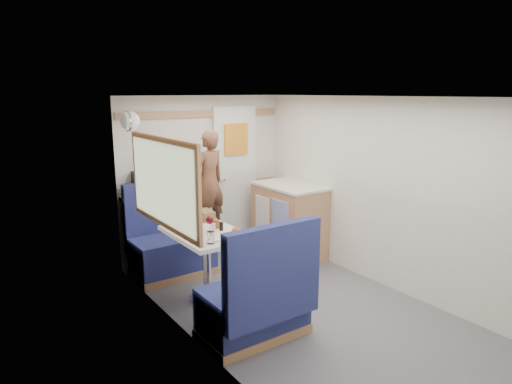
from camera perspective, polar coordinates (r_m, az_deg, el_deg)
floor at (r=4.33m, az=8.59°, el=-15.87°), size 4.50×4.50×0.00m
ceiling at (r=3.82m, az=9.58°, el=11.62°), size 4.50×4.50×0.00m
wall_back at (r=5.75m, az=-6.59°, el=1.90°), size 2.20×0.02×2.00m
wall_left at (r=3.32m, az=-4.89°, el=-5.92°), size 0.02×4.50×2.00m
wall_right at (r=4.77m, az=18.68°, el=-0.87°), size 0.02×4.50×2.00m
oak_trim_low at (r=5.76m, az=-6.46°, el=0.41°), size 2.15×0.02×0.08m
oak_trim_high at (r=5.64m, az=-6.69°, el=9.68°), size 2.15×0.02×0.08m
side_window at (r=4.14m, az=-11.65°, el=1.12°), size 0.04×1.30×0.72m
rear_door at (r=5.95m, az=-2.62°, el=2.05°), size 0.62×0.12×1.86m
dinette_table at (r=4.50m, az=-6.19°, el=-6.82°), size 0.62×0.92×0.72m
bench_far at (r=5.32m, az=-10.63°, el=-6.92°), size 0.90×0.59×1.05m
bench_near at (r=3.92m, az=0.16°, el=-13.98°), size 0.90×0.59×1.05m
ledge at (r=5.39m, az=-12.00°, el=-0.31°), size 0.90×0.14×0.04m
dome_light at (r=4.88m, az=-15.47°, el=8.55°), size 0.20×0.20×0.20m
galley_counter at (r=5.74m, az=4.11°, el=-3.53°), size 0.57×0.92×0.92m
person at (r=5.25m, az=-5.91°, el=1.32°), size 0.48×0.37×1.17m
duffel_bag at (r=5.35m, az=-12.22°, el=1.25°), size 0.57×0.32×0.26m
tray at (r=4.31m, az=-3.73°, el=-5.34°), size 0.38×0.43×0.02m
orange_fruit at (r=4.29m, az=-2.60°, el=-4.83°), size 0.07×0.07×0.07m
cheese_block at (r=4.26m, az=-3.29°, el=-5.17°), size 0.11×0.09×0.04m
wine_glass at (r=4.36m, az=-5.81°, el=-3.61°), size 0.08×0.08×0.17m
tumbler_left at (r=4.09m, az=-5.70°, el=-5.68°), size 0.07×0.07×0.11m
tumbler_mid at (r=4.64m, az=-9.12°, el=-3.54°), size 0.07×0.07×0.12m
tumbler_right at (r=4.56m, az=-7.74°, el=-3.89°), size 0.06×0.06×0.10m
beer_glass at (r=4.49m, az=-5.00°, el=-4.11°), size 0.06×0.06×0.10m
pepper_grinder at (r=4.40m, az=-4.36°, el=-4.41°), size 0.04×0.04×0.10m
salt_grinder at (r=4.37m, az=-5.34°, el=-4.57°), size 0.04×0.04×0.10m
bread_loaf at (r=4.84m, az=-6.30°, el=-2.89°), size 0.15×0.25×0.10m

